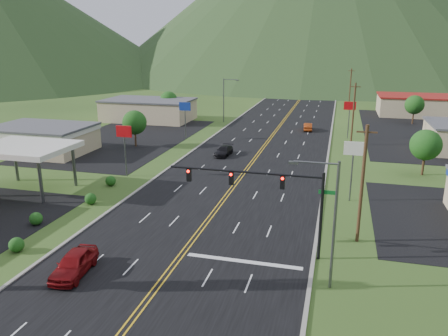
% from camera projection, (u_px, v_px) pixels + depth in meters
% --- Properties ---
extents(traffic_signal, '(13.10, 0.43, 7.00)m').
position_uv_depth(traffic_signal, '(269.00, 190.00, 33.48)').
color(traffic_signal, black).
rests_on(traffic_signal, ground).
extents(streetlight_east, '(3.28, 0.25, 9.00)m').
position_uv_depth(streetlight_east, '(330.00, 217.00, 28.66)').
color(streetlight_east, '#59595E').
rests_on(streetlight_east, ground).
extents(streetlight_west, '(3.28, 0.25, 9.00)m').
position_uv_depth(streetlight_west, '(225.00, 97.00, 89.97)').
color(streetlight_west, '#59595E').
rests_on(streetlight_west, ground).
extents(gas_canopy, '(10.00, 8.00, 5.30)m').
position_uv_depth(gas_canopy, '(24.00, 149.00, 48.03)').
color(gas_canopy, white).
rests_on(gas_canopy, ground).
extents(building_west_mid, '(14.40, 10.40, 4.10)m').
position_uv_depth(building_west_mid, '(42.00, 137.00, 66.07)').
color(building_west_mid, '#D1B291').
rests_on(building_west_mid, ground).
extents(building_west_far, '(18.40, 11.40, 4.50)m').
position_uv_depth(building_west_far, '(149.00, 110.00, 92.94)').
color(building_west_far, '#D1B291').
rests_on(building_west_far, ground).
extents(building_east_far, '(16.40, 12.40, 4.50)m').
position_uv_depth(building_east_far, '(415.00, 105.00, 99.60)').
color(building_east_far, '#D1B291').
rests_on(building_east_far, ground).
extents(pole_sign_west_a, '(2.00, 0.18, 6.40)m').
position_uv_depth(pole_sign_west_a, '(124.00, 137.00, 53.44)').
color(pole_sign_west_a, '#59595E').
rests_on(pole_sign_west_a, ground).
extents(pole_sign_west_b, '(2.00, 0.18, 6.40)m').
position_uv_depth(pole_sign_west_b, '(185.00, 110.00, 73.87)').
color(pole_sign_west_b, '#59595E').
rests_on(pole_sign_west_b, ground).
extents(pole_sign_east_a, '(2.00, 0.18, 6.40)m').
position_uv_depth(pole_sign_east_a, '(353.00, 155.00, 44.95)').
color(pole_sign_east_a, '#59595E').
rests_on(pole_sign_east_a, ground).
extents(pole_sign_east_b, '(2.00, 0.18, 6.40)m').
position_uv_depth(pole_sign_east_b, '(350.00, 110.00, 74.66)').
color(pole_sign_east_b, '#59595E').
rests_on(pole_sign_east_b, ground).
extents(tree_west_a, '(3.84, 3.84, 5.82)m').
position_uv_depth(tree_west_a, '(135.00, 123.00, 69.17)').
color(tree_west_a, '#382314').
rests_on(tree_west_a, ground).
extents(tree_west_b, '(3.84, 3.84, 5.82)m').
position_uv_depth(tree_west_b, '(169.00, 100.00, 95.46)').
color(tree_west_b, '#382314').
rests_on(tree_west_b, ground).
extents(tree_east_a, '(3.84, 3.84, 5.82)m').
position_uv_depth(tree_east_a, '(426.00, 145.00, 54.20)').
color(tree_east_a, '#382314').
rests_on(tree_east_a, ground).
extents(tree_east_b, '(3.84, 3.84, 5.82)m').
position_uv_depth(tree_east_b, '(415.00, 105.00, 88.50)').
color(tree_east_b, '#382314').
rests_on(tree_east_b, ground).
extents(utility_pole_a, '(1.60, 0.28, 10.00)m').
position_uv_depth(utility_pole_a, '(362.00, 184.00, 35.53)').
color(utility_pole_a, '#382314').
rests_on(utility_pole_a, ground).
extents(utility_pole_b, '(1.60, 0.28, 10.00)m').
position_uv_depth(utility_pole_b, '(353.00, 114.00, 69.87)').
color(utility_pole_b, '#382314').
rests_on(utility_pole_b, ground).
extents(utility_pole_c, '(1.60, 0.28, 10.00)m').
position_uv_depth(utility_pole_c, '(350.00, 89.00, 107.00)').
color(utility_pole_c, '#382314').
rests_on(utility_pole_c, ground).
extents(utility_pole_d, '(1.60, 0.28, 10.00)m').
position_uv_depth(utility_pole_d, '(349.00, 76.00, 144.13)').
color(utility_pole_d, '#382314').
rests_on(utility_pole_d, ground).
extents(car_red_near, '(2.54, 5.13, 1.68)m').
position_uv_depth(car_red_near, '(74.00, 264.00, 31.45)').
color(car_red_near, maroon).
rests_on(car_red_near, ground).
extents(car_dark_mid, '(2.15, 4.74, 1.35)m').
position_uv_depth(car_dark_mid, '(224.00, 151.00, 64.40)').
color(car_dark_mid, black).
rests_on(car_dark_mid, ground).
extents(car_red_far, '(1.89, 4.46, 1.43)m').
position_uv_depth(car_red_far, '(308.00, 127.00, 82.50)').
color(car_red_far, '#9E3911').
rests_on(car_red_far, ground).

